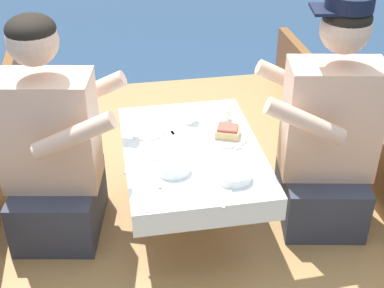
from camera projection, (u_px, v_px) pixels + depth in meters
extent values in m
plane|color=navy|center=(193.00, 272.00, 2.68)|extent=(60.00, 60.00, 0.00)
cube|color=#A87F4C|center=(193.00, 249.00, 2.60)|extent=(1.90, 3.10, 0.32)
cube|color=brown|center=(382.00, 174.00, 2.55)|extent=(0.06, 3.10, 0.35)
cylinder|color=#B2B2B7|center=(192.00, 188.00, 2.42)|extent=(0.07, 0.07, 0.39)
cube|color=#A87F4C|center=(192.00, 150.00, 2.32)|extent=(0.56, 0.79, 0.02)
cube|color=white|center=(192.00, 148.00, 2.31)|extent=(0.59, 0.82, 0.00)
cube|color=white|center=(211.00, 218.00, 2.00)|extent=(0.59, 0.00, 0.10)
cube|color=white|center=(178.00, 113.00, 2.68)|extent=(0.59, 0.00, 0.10)
cube|color=#333847|center=(60.00, 204.00, 2.43)|extent=(0.43, 0.50, 0.26)
cube|color=beige|center=(48.00, 132.00, 2.22)|extent=(0.43, 0.29, 0.50)
sphere|color=beige|center=(32.00, 40.00, 2.01)|extent=(0.20, 0.20, 0.20)
ellipsoid|color=black|center=(30.00, 29.00, 1.98)|extent=(0.19, 0.19, 0.11)
cylinder|color=beige|center=(89.00, 93.00, 2.33)|extent=(0.34, 0.13, 0.21)
cylinder|color=beige|center=(74.00, 136.00, 2.02)|extent=(0.34, 0.13, 0.21)
cube|color=#333847|center=(320.00, 192.00, 2.50)|extent=(0.43, 0.50, 0.26)
cube|color=beige|center=(331.00, 120.00, 2.30)|extent=(0.43, 0.29, 0.52)
sphere|color=beige|center=(346.00, 29.00, 2.08)|extent=(0.20, 0.20, 0.20)
ellipsoid|color=black|center=(348.00, 17.00, 2.05)|extent=(0.19, 0.19, 0.11)
cylinder|color=beige|center=(305.00, 121.00, 2.09)|extent=(0.34, 0.13, 0.21)
cylinder|color=beige|center=(291.00, 81.00, 2.40)|extent=(0.34, 0.13, 0.21)
cylinder|color=black|center=(350.00, 2.00, 2.02)|extent=(0.19, 0.19, 0.06)
cube|color=black|center=(325.00, 9.00, 2.04)|extent=(0.12, 0.16, 0.01)
cylinder|color=white|center=(227.00, 137.00, 2.38)|extent=(0.19, 0.19, 0.01)
cylinder|color=white|center=(147.00, 131.00, 2.42)|extent=(0.17, 0.17, 0.01)
cube|color=tan|center=(228.00, 132.00, 2.36)|extent=(0.13, 0.12, 0.04)
cube|color=#B74C3D|center=(228.00, 128.00, 2.35)|extent=(0.11, 0.10, 0.01)
cylinder|color=white|center=(173.00, 167.00, 2.15)|extent=(0.14, 0.14, 0.04)
cylinder|color=beige|center=(173.00, 165.00, 2.14)|extent=(0.11, 0.11, 0.02)
cylinder|color=white|center=(234.00, 175.00, 2.11)|extent=(0.14, 0.14, 0.04)
cylinder|color=beige|center=(234.00, 173.00, 2.10)|extent=(0.12, 0.12, 0.02)
cylinder|color=white|center=(190.00, 115.00, 2.48)|extent=(0.07, 0.07, 0.07)
torus|color=white|center=(199.00, 114.00, 2.49)|extent=(0.04, 0.01, 0.04)
cylinder|color=#3D2314|center=(190.00, 111.00, 2.47)|extent=(0.06, 0.06, 0.01)
cylinder|color=white|center=(224.00, 114.00, 2.50)|extent=(0.06, 0.06, 0.06)
torus|color=white|center=(232.00, 113.00, 2.51)|extent=(0.04, 0.01, 0.04)
cylinder|color=#3D2314|center=(224.00, 111.00, 2.49)|extent=(0.05, 0.05, 0.01)
cube|color=silver|center=(178.00, 141.00, 2.35)|extent=(0.04, 0.17, 0.00)
cube|color=silver|center=(173.00, 133.00, 2.41)|extent=(0.03, 0.04, 0.00)
cube|color=silver|center=(256.00, 158.00, 2.24)|extent=(0.05, 0.17, 0.00)
cube|color=silver|center=(153.00, 198.00, 2.01)|extent=(0.08, 0.16, 0.00)
ellipsoid|color=silver|center=(158.00, 187.00, 2.07)|extent=(0.04, 0.02, 0.01)
cube|color=silver|center=(229.00, 195.00, 2.03)|extent=(0.09, 0.16, 0.00)
cube|color=silver|center=(141.00, 165.00, 2.19)|extent=(0.15, 0.10, 0.00)
ellipsoid|color=silver|center=(154.00, 158.00, 2.23)|extent=(0.04, 0.02, 0.01)
cube|color=silver|center=(229.00, 155.00, 2.26)|extent=(0.13, 0.13, 0.00)
ellipsoid|color=silver|center=(237.00, 147.00, 2.30)|extent=(0.04, 0.02, 0.01)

